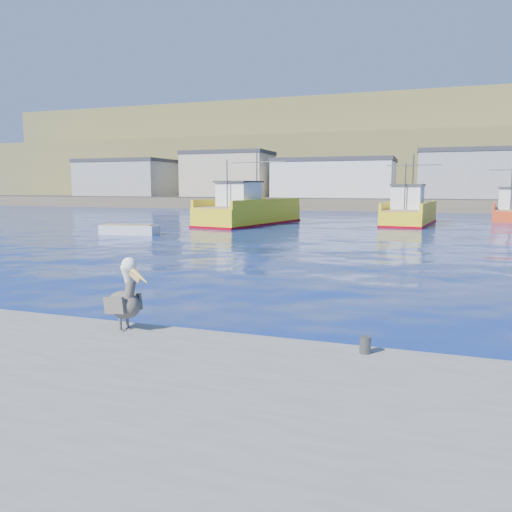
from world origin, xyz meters
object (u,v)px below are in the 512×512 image
at_px(trawler_yellow_a, 248,212).
at_px(pelican, 125,299).
at_px(trawler_yellow_b, 409,213).
at_px(skiff_left, 129,230).
at_px(boat_orange, 510,210).

xyz_separation_m(trawler_yellow_a, pelican, (9.52, -33.99, 0.04)).
xyz_separation_m(trawler_yellow_b, skiff_left, (-18.61, -16.33, -0.71)).
relative_size(boat_orange, pelican, 5.58).
bearing_deg(pelican, trawler_yellow_a, 105.65).
bearing_deg(pelican, boat_orange, 73.86).
xyz_separation_m(trawler_yellow_b, boat_orange, (9.38, 8.67, 0.03)).
relative_size(trawler_yellow_a, trawler_yellow_b, 1.23).
bearing_deg(skiff_left, boat_orange, 41.77).
height_order(trawler_yellow_b, pelican, trawler_yellow_b).
height_order(trawler_yellow_b, boat_orange, trawler_yellow_b).
bearing_deg(boat_orange, skiff_left, -138.23).
distance_m(boat_orange, skiff_left, 37.54).
bearing_deg(boat_orange, pelican, -106.14).
height_order(trawler_yellow_a, trawler_yellow_b, trawler_yellow_a).
bearing_deg(trawler_yellow_a, boat_orange, 29.63).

